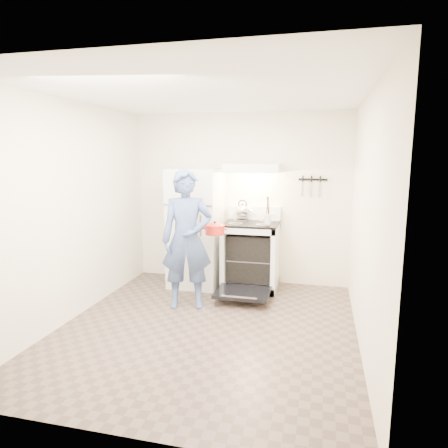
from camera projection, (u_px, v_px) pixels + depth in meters
The scene contains 15 objects.
floor at pixel (207, 328), 4.42m from camera, with size 3.60×3.60×0.00m, color brown.
back_wall at pixel (240, 199), 5.93m from camera, with size 3.20×0.02×2.50m, color beige.
refrigerator at pixel (196, 228), 5.80m from camera, with size 0.70×0.70×1.70m, color white.
stove_body at pixel (251, 257), 5.70m from camera, with size 0.76×0.65×0.92m, color white.
cooktop at pixel (251, 224), 5.62m from camera, with size 0.76×0.65×0.03m, color black.
backsplash at pixel (255, 213), 5.87m from camera, with size 0.76×0.07×0.20m, color white.
oven_door at pixel (243, 293), 5.18m from camera, with size 0.70×0.54×0.04m, color black.
oven_rack at pixel (251, 258), 5.70m from camera, with size 0.60×0.52×0.01m, color slate.
range_hood at pixel (253, 168), 5.56m from camera, with size 0.76×0.50×0.12m, color white.
knife_strip at pixel (313, 180), 5.62m from camera, with size 0.40×0.02×0.03m, color black.
pizza_stone at pixel (254, 258), 5.65m from camera, with size 0.36×0.36×0.02m, color #946F4E.
tea_kettle at pixel (242, 210), 5.84m from camera, with size 0.24×0.20×0.29m, color #B4B4B9, non-canonical shape.
utensil_jar at pixel (268, 219), 5.32m from camera, with size 0.09×0.09×0.13m, color silver.
person at pixel (187, 240), 4.92m from camera, with size 0.63×0.41×1.72m, color navy.
dutch_oven at pixel (215, 230), 5.13m from camera, with size 0.32×0.25×0.22m, color red, non-canonical shape.
Camera 1 is at (1.17, -3.99, 1.89)m, focal length 32.00 mm.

